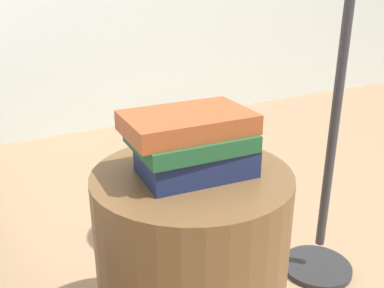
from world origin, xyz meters
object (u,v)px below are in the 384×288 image
side_table (192,272)px  book_rust (187,122)px  book_forest (190,139)px  book_navy (196,161)px

side_table → book_rust: (-0.01, 0.01, 0.40)m
side_table → book_forest: size_ratio=2.19×
book_navy → book_rust: 0.09m
side_table → book_forest: bearing=92.4°
book_navy → book_rust: size_ratio=0.89×
book_rust → side_table: bearing=-48.3°
book_forest → book_navy: bearing=-64.0°
book_forest → book_rust: bearing=-167.8°
side_table → book_navy: (0.01, -0.01, 0.31)m
side_table → book_rust: size_ratio=1.99×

